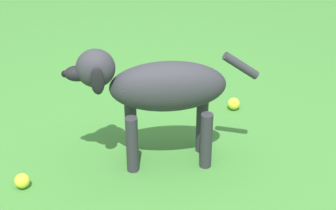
{
  "coord_description": "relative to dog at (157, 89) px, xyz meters",
  "views": [
    {
      "loc": [
        1.08,
        1.64,
        1.45
      ],
      "look_at": [
        -0.13,
        0.01,
        0.29
      ],
      "focal_mm": 57.05,
      "sensor_mm": 36.0,
      "label": 1
    }
  ],
  "objects": [
    {
      "name": "ground",
      "position": [
        0.09,
        0.02,
        -0.38
      ],
      "size": [
        14.0,
        14.0,
        0.0
      ],
      "primitive_type": "plane",
      "color": "#38722D"
    },
    {
      "name": "tennis_ball_0",
      "position": [
        -0.61,
        -0.14,
        -0.34
      ],
      "size": [
        0.07,
        0.07,
        0.07
      ],
      "primitive_type": "sphere",
      "color": "#C1D82E",
      "rests_on": "ground"
    },
    {
      "name": "tennis_ball_3",
      "position": [
        0.58,
        -0.19,
        -0.34
      ],
      "size": [
        0.07,
        0.07,
        0.07
      ],
      "primitive_type": "sphere",
      "color": "#C2D92E",
      "rests_on": "ground"
    },
    {
      "name": "dog",
      "position": [
        0.0,
        0.0,
        0.0
      ],
      "size": [
        0.74,
        0.49,
        0.57
      ],
      "rotation": [
        0.0,
        0.0,
        5.74
      ],
      "color": "#2D2D33",
      "rests_on": "ground"
    }
  ]
}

